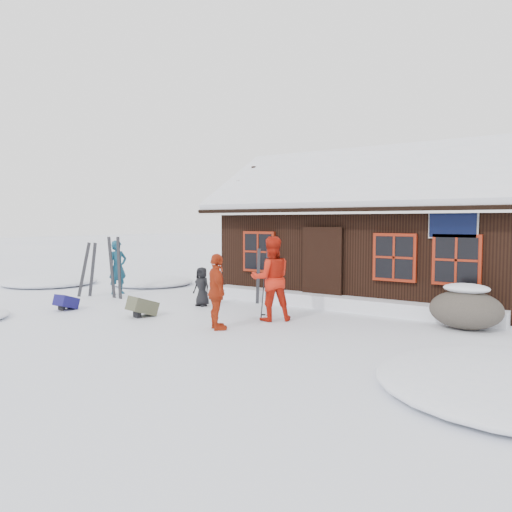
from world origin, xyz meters
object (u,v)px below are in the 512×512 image
(backpack_blue, at_px, (66,305))
(backpack_olive, at_px, (142,310))
(skier_teal, at_px, (118,267))
(boulder, at_px, (466,308))
(ski_pair_left, at_px, (88,270))
(ski_poles, at_px, (266,290))
(skier_orange_right, at_px, (217,292))
(skier_orange_left, at_px, (271,279))
(skier_crouched, at_px, (202,287))

(backpack_blue, bearing_deg, backpack_olive, 5.76)
(skier_teal, xyz_separation_m, boulder, (9.80, 0.77, -0.38))
(ski_pair_left, xyz_separation_m, backpack_olive, (3.64, -1.24, -0.62))
(boulder, bearing_deg, ski_poles, -160.45)
(ski_poles, distance_m, backpack_blue, 5.09)
(ski_poles, xyz_separation_m, backpack_olive, (-2.49, -1.44, -0.48))
(ski_poles, height_order, backpack_olive, ski_poles)
(ski_pair_left, relative_size, backpack_olive, 2.74)
(skier_orange_right, distance_m, backpack_olive, 2.38)
(skier_teal, height_order, ski_poles, skier_teal)
(ski_pair_left, bearing_deg, skier_orange_left, -23.29)
(skier_teal, xyz_separation_m, skier_orange_right, (5.64, -2.17, -0.04))
(skier_teal, distance_m, skier_crouched, 3.55)
(boulder, xyz_separation_m, backpack_olive, (-6.46, -2.85, -0.27))
(skier_crouched, xyz_separation_m, backpack_olive, (-0.19, -1.88, -0.35))
(skier_orange_left, height_order, boulder, skier_orange_left)
(skier_orange_left, relative_size, skier_crouched, 1.84)
(skier_orange_right, xyz_separation_m, backpack_blue, (-4.50, -0.40, -0.64))
(skier_teal, bearing_deg, skier_orange_left, -89.10)
(skier_teal, height_order, backpack_blue, skier_teal)
(skier_orange_left, xyz_separation_m, boulder, (3.76, 1.52, -0.50))
(backpack_olive, bearing_deg, ski_pair_left, 172.86)
(skier_orange_left, distance_m, skier_crouched, 2.60)
(ski_poles, bearing_deg, backpack_blue, -157.66)
(ski_poles, bearing_deg, boulder, 19.55)
(skier_orange_left, bearing_deg, skier_crouched, -57.07)
(boulder, relative_size, backpack_blue, 2.91)
(skier_orange_left, xyz_separation_m, skier_crouched, (-2.51, 0.55, -0.43))
(skier_teal, distance_m, backpack_olive, 3.99)
(skier_teal, xyz_separation_m, backpack_olive, (3.34, -2.08, -0.65))
(skier_crouched, bearing_deg, skier_orange_left, -10.25)
(ski_poles, height_order, backpack_blue, ski_poles)
(skier_teal, bearing_deg, boulder, -77.55)
(skier_crouched, height_order, ski_poles, ski_poles)
(skier_orange_left, distance_m, boulder, 4.09)
(skier_teal, height_order, skier_orange_right, skier_teal)
(ski_pair_left, bearing_deg, skier_teal, 46.39)
(skier_orange_right, bearing_deg, ski_pair_left, 25.28)
(skier_crouched, distance_m, ski_pair_left, 3.89)
(skier_crouched, height_order, boulder, skier_crouched)
(skier_teal, distance_m, boulder, 9.84)
(skier_teal, relative_size, ski_poles, 1.19)
(ski_pair_left, distance_m, backpack_blue, 2.34)
(boulder, relative_size, backpack_olive, 2.43)
(skier_teal, bearing_deg, ski_pair_left, 168.46)
(skier_crouched, height_order, ski_pair_left, ski_pair_left)
(skier_orange_left, xyz_separation_m, ski_pair_left, (-6.33, -0.09, -0.16))
(skier_teal, distance_m, ski_pair_left, 0.89)
(boulder, bearing_deg, ski_pair_left, -170.95)
(skier_orange_right, distance_m, backpack_blue, 4.57)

